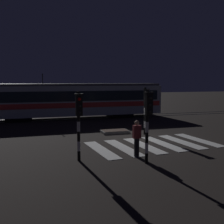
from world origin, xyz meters
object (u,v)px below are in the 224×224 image
(traffic_light_corner_near_left, at_px, (79,116))
(pedestrian_waiting_at_kerb, at_px, (137,138))
(traffic_light_kerb_mid_left, at_px, (148,115))
(tram, at_px, (72,100))
(traffic_light_median_centre, at_px, (146,104))

(traffic_light_corner_near_left, height_order, pedestrian_waiting_at_kerb, traffic_light_corner_near_left)
(traffic_light_kerb_mid_left, bearing_deg, tram, 92.91)
(traffic_light_corner_near_left, bearing_deg, traffic_light_kerb_mid_left, -25.30)
(traffic_light_median_centre, relative_size, pedestrian_waiting_at_kerb, 1.81)
(tram, bearing_deg, traffic_light_corner_near_left, -97.88)
(tram, relative_size, pedestrian_waiting_at_kerb, 10.12)
(traffic_light_median_centre, bearing_deg, traffic_light_corner_near_left, -138.41)
(traffic_light_kerb_mid_left, bearing_deg, traffic_light_median_centre, 66.54)
(traffic_light_median_centre, bearing_deg, tram, 110.02)
(traffic_light_median_centre, xyz_separation_m, pedestrian_waiting_at_kerb, (-2.58, -4.76, -1.16))
(traffic_light_median_centre, height_order, pedestrian_waiting_at_kerb, traffic_light_median_centre)
(traffic_light_median_centre, distance_m, tram, 9.77)
(traffic_light_median_centre, height_order, traffic_light_corner_near_left, traffic_light_median_centre)
(traffic_light_corner_near_left, relative_size, pedestrian_waiting_at_kerb, 1.79)
(traffic_light_median_centre, height_order, tram, tram)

